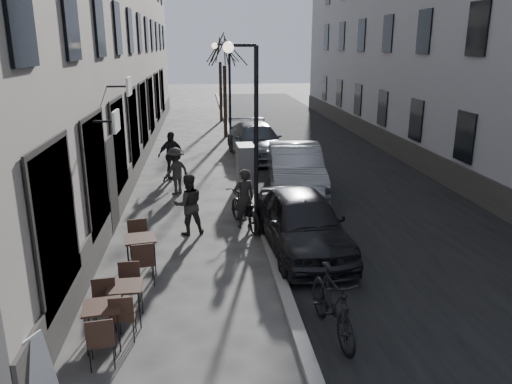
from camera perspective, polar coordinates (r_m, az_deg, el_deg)
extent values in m
plane|color=#3A3734|center=(8.66, 4.58, -19.03)|extent=(120.00, 120.00, 0.00)
cube|color=black|center=(24.03, 6.60, 4.37)|extent=(7.30, 60.00, 0.00)
cube|color=gray|center=(23.49, -2.14, 4.33)|extent=(0.25, 60.00, 0.12)
cylinder|color=black|center=(13.22, 0.02, 5.53)|extent=(0.12, 0.12, 5.00)
cylinder|color=black|center=(12.95, -1.58, 16.42)|extent=(0.70, 0.08, 0.08)
sphere|color=#FFF2CC|center=(12.92, -3.19, 16.18)|extent=(0.28, 0.28, 0.28)
cylinder|color=black|center=(25.07, -3.00, 10.75)|extent=(0.12, 0.12, 5.00)
cylinder|color=black|center=(24.92, -3.93, 16.45)|extent=(0.70, 0.08, 0.08)
sphere|color=#FFF2CC|center=(24.91, -4.76, 16.32)|extent=(0.28, 0.28, 0.28)
cylinder|color=black|center=(28.10, -3.55, 10.24)|extent=(0.20, 0.20, 3.90)
cylinder|color=black|center=(34.07, -4.05, 11.33)|extent=(0.20, 0.20, 3.90)
cube|color=black|center=(9.07, -17.24, -12.40)|extent=(0.71, 0.71, 0.04)
cylinder|color=black|center=(9.06, -18.83, -15.42)|extent=(0.02, 0.02, 0.73)
cylinder|color=black|center=(9.02, -15.37, -15.25)|extent=(0.02, 0.02, 0.73)
cylinder|color=black|center=(9.51, -18.60, -13.76)|extent=(0.02, 0.02, 0.73)
cylinder|color=black|center=(9.47, -15.33, -13.60)|extent=(0.02, 0.02, 0.73)
cube|color=black|center=(9.66, -14.73, -10.39)|extent=(0.64, 0.64, 0.04)
cylinder|color=black|center=(9.64, -16.29, -13.13)|extent=(0.02, 0.02, 0.72)
cylinder|color=black|center=(9.58, -13.13, -13.08)|extent=(0.02, 0.02, 0.72)
cylinder|color=black|center=(10.10, -15.91, -11.68)|extent=(0.02, 0.02, 0.72)
cylinder|color=black|center=(10.04, -12.92, -11.63)|extent=(0.02, 0.02, 0.72)
cube|color=black|center=(11.60, -13.14, -5.19)|extent=(0.80, 0.80, 0.04)
cylinder|color=black|center=(11.49, -14.33, -7.78)|extent=(0.03, 0.03, 0.80)
cylinder|color=black|center=(11.51, -11.46, -7.52)|extent=(0.03, 0.03, 0.80)
cylinder|color=black|center=(12.01, -14.48, -6.68)|extent=(0.03, 0.03, 0.80)
cylinder|color=black|center=(12.04, -11.74, -6.44)|extent=(0.03, 0.03, 0.80)
cube|color=silver|center=(8.22, -23.85, -18.26)|extent=(0.47, 0.64, 0.99)
cube|color=#5F5F62|center=(17.88, -1.19, 2.89)|extent=(0.63, 1.09, 1.61)
imported|color=black|center=(14.15, -1.35, -2.02)|extent=(1.26, 2.11, 1.04)
imported|color=black|center=(14.05, -1.36, -0.73)|extent=(0.72, 0.58, 1.71)
imported|color=#282522|center=(13.68, -7.72, -1.41)|extent=(0.94, 0.80, 1.69)
imported|color=#2A2624|center=(17.48, -9.15, 2.40)|extent=(1.19, 1.16, 1.63)
imported|color=black|center=(19.55, -9.68, 4.17)|extent=(1.16, 0.91, 1.83)
imported|color=black|center=(12.49, 5.30, -3.45)|extent=(2.13, 4.64, 1.54)
imported|color=gray|center=(17.59, 4.52, 2.69)|extent=(2.18, 5.16, 1.66)
imported|color=#363A3F|center=(22.95, 0.02, 5.85)|extent=(2.64, 5.45, 1.53)
imported|color=black|center=(9.14, 8.77, -12.49)|extent=(0.82, 2.13, 1.25)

